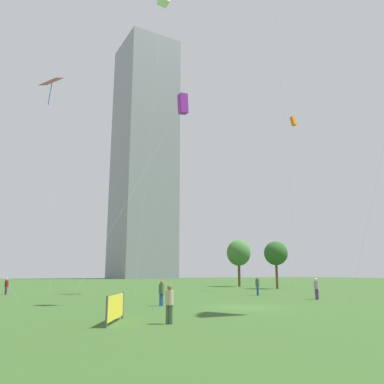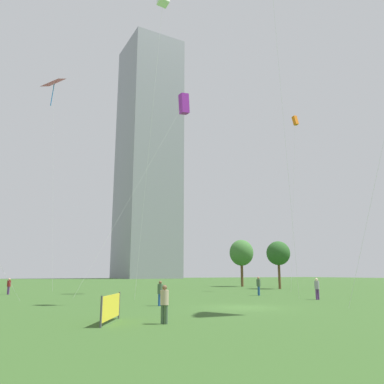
% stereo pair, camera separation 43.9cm
% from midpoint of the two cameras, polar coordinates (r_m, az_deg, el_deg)
% --- Properties ---
extents(ground, '(280.00, 280.00, 0.00)m').
position_cam_midpoint_polar(ground, '(24.37, 7.50, -16.80)').
color(ground, '#335623').
extents(person_standing_0, '(0.37, 0.37, 1.67)m').
position_cam_midpoint_polar(person_standing_0, '(32.63, 17.77, -13.43)').
color(person_standing_0, '#593372').
rests_on(person_standing_0, ground).
extents(person_standing_1, '(0.35, 0.35, 1.56)m').
position_cam_midpoint_polar(person_standing_1, '(16.46, -4.21, -16.04)').
color(person_standing_1, '#3F593F').
rests_on(person_standing_1, ground).
extents(person_standing_2, '(0.35, 0.35, 1.56)m').
position_cam_midpoint_polar(person_standing_2, '(25.34, -5.13, -14.62)').
color(person_standing_2, '#1E478C').
rests_on(person_standing_2, ground).
extents(person_standing_3, '(0.38, 0.38, 1.71)m').
position_cam_midpoint_polar(person_standing_3, '(37.42, 9.45, -13.54)').
color(person_standing_3, '#1E478C').
rests_on(person_standing_3, ground).
extents(person_standing_4, '(0.35, 0.35, 1.55)m').
position_cam_midpoint_polar(person_standing_4, '(42.50, -26.34, -12.41)').
color(person_standing_4, '#593372').
rests_on(person_standing_4, ground).
extents(kite_flying_0, '(3.05, 3.58, 27.77)m').
position_cam_midpoint_polar(kite_flying_0, '(55.48, -20.63, 15.11)').
color(kite_flying_0, silver).
rests_on(kite_flying_0, ground).
extents(kite_flying_3, '(11.44, 1.65, 21.62)m').
position_cam_midpoint_polar(kite_flying_3, '(43.28, -1.68, 13.06)').
color(kite_flying_3, silver).
rests_on(kite_flying_3, ground).
extents(kite_flying_4, '(2.73, 0.63, 21.63)m').
position_cam_midpoint_polar(kite_flying_4, '(50.70, 14.70, 10.13)').
color(kite_flying_4, silver).
rests_on(kite_flying_4, ground).
extents(park_tree_0, '(3.77, 3.77, 7.27)m').
position_cam_midpoint_polar(park_tree_0, '(61.74, 6.81, -9.07)').
color(park_tree_0, brown).
rests_on(park_tree_0, ground).
extents(park_tree_1, '(3.16, 3.16, 6.30)m').
position_cam_midpoint_polar(park_tree_1, '(53.36, 12.23, -9.00)').
color(park_tree_1, brown).
rests_on(park_tree_1, ground).
extents(distant_highrise_1, '(22.78, 24.81, 103.22)m').
position_cam_midpoint_polar(distant_highrise_1, '(165.47, -7.28, 5.45)').
color(distant_highrise_1, gray).
rests_on(distant_highrise_1, ground).
extents(event_banner, '(1.60, 2.75, 1.20)m').
position_cam_midpoint_polar(event_banner, '(17.17, -12.16, -16.52)').
color(event_banner, '#4C4C4C').
rests_on(event_banner, ground).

